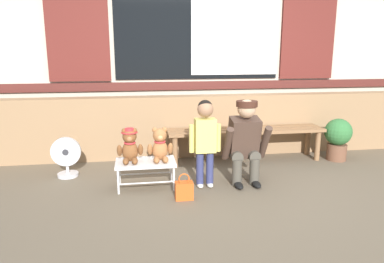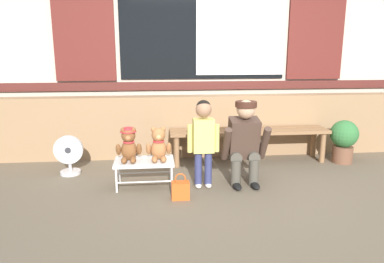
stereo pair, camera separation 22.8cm
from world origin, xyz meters
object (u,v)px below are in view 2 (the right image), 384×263
Objects in this scene: wooden_bench_long at (249,134)px; small_display_bench at (144,163)px; teddy_bear_with_hat at (129,145)px; teddy_bear_plain at (159,145)px; child_standing at (203,134)px; adult_crouching at (245,142)px; potted_plant at (344,139)px; floor_fan at (69,155)px; handbag_on_ground at (180,190)px.

wooden_bench_long reaches higher than small_display_bench.
teddy_bear_with_hat is (-0.16, 0.00, 0.21)m from small_display_bench.
teddy_bear_plain is 0.50m from child_standing.
adult_crouching reaches higher than wooden_bench_long.
wooden_bench_long is 5.78× the size of teddy_bear_plain.
teddy_bear_plain is (-1.20, -0.78, 0.09)m from wooden_bench_long.
potted_plant is 1.19× the size of floor_fan.
teddy_bear_plain is 1.34× the size of handbag_on_ground.
teddy_bear_plain is 0.76× the size of floor_fan.
floor_fan reaches higher than small_display_bench.
adult_crouching is (0.94, -0.02, 0.02)m from teddy_bear_plain.
handbag_on_ground is at bearing -131.80° from child_standing.
handbag_on_ground is (0.21, -0.39, -0.37)m from teddy_bear_plain.
adult_crouching is at bearing -13.95° from floor_fan.
child_standing is 1.68m from floor_fan.
wooden_bench_long is at bearing 29.94° from small_display_bench.
handbag_on_ground is at bearing -153.41° from adult_crouching.
small_display_bench is 0.67× the size of child_standing.
child_standing is 3.52× the size of handbag_on_ground.
teddy_bear_plain is at bearing 118.09° from handbag_on_ground.
teddy_bear_with_hat is at bearing 179.87° from teddy_bear_plain.
wooden_bench_long is 2.29m from floor_fan.
small_display_bench is 0.26m from teddy_bear_with_hat.
handbag_on_ground is (0.53, -0.39, -0.38)m from teddy_bear_with_hat.
handbag_on_ground is 0.57× the size of floor_fan.
small_display_bench is 1.33× the size of floor_fan.
teddy_bear_with_hat is at bearing 173.78° from child_standing.
small_display_bench is 1.03m from floor_fan.
wooden_bench_long is 1.71m from teddy_bear_with_hat.
adult_crouching reaches higher than handbag_on_ground.
teddy_bear_plain is 0.38× the size of child_standing.
floor_fan is at bearing 151.98° from small_display_bench.
potted_plant reaches higher than wooden_bench_long.
child_standing is 1.01× the size of adult_crouching.
adult_crouching reaches higher than floor_fan.
potted_plant reaches higher than handbag_on_ground.
potted_plant reaches higher than small_display_bench.
small_display_bench is 0.56m from handbag_on_ground.
adult_crouching is 1.98× the size of floor_fan.
small_display_bench is at bearing -150.06° from wooden_bench_long.
floor_fan reaches higher than handbag_on_ground.
floor_fan is at bearing 147.25° from teddy_bear_with_hat.
floor_fan is (-2.27, -0.30, -0.13)m from wooden_bench_long.
floor_fan is (-1.27, 0.87, 0.14)m from handbag_on_ground.
wooden_bench_long is 3.28× the size of small_display_bench.
adult_crouching is at bearing -1.09° from teddy_bear_plain.
child_standing is at bearing 48.20° from handbag_on_ground.
potted_plant is at bearing -7.79° from wooden_bench_long.
child_standing is 0.64m from handbag_on_ground.
teddy_bear_with_hat is 0.81m from child_standing.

